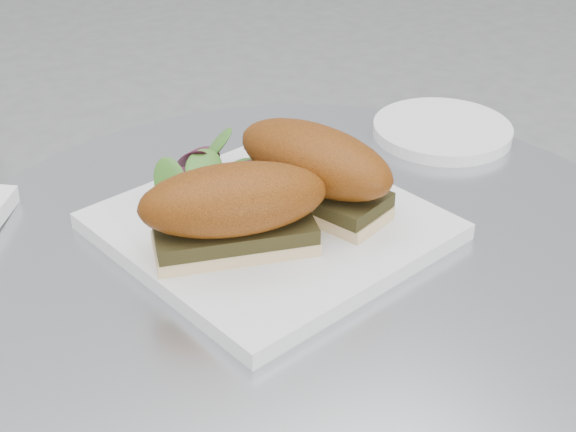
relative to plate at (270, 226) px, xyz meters
name	(u,v)px	position (x,y,z in m)	size (l,w,h in m)	color
plate	(270,226)	(0.00, 0.00, 0.00)	(0.27, 0.27, 0.02)	white
sandwich_left	(234,208)	(-0.05, -0.03, 0.05)	(0.18, 0.12, 0.08)	beige
sandwich_right	(314,167)	(0.05, 0.00, 0.05)	(0.13, 0.18, 0.08)	beige
salad	(203,176)	(-0.04, 0.07, 0.03)	(0.11, 0.11, 0.05)	#407E29
saucer	(442,130)	(0.28, 0.08, 0.00)	(0.16, 0.16, 0.01)	white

